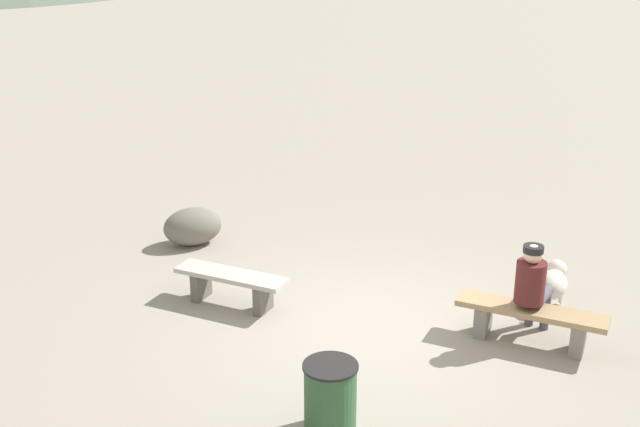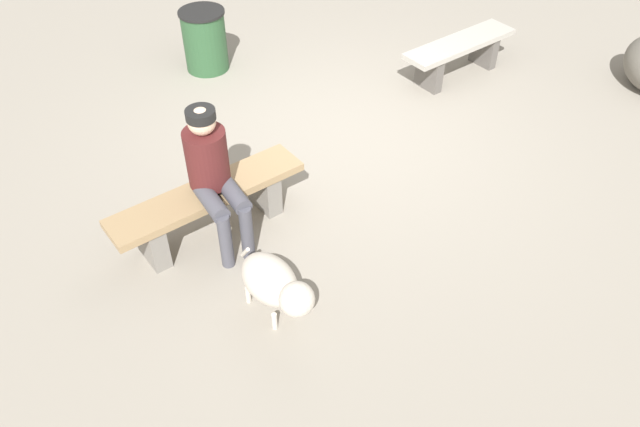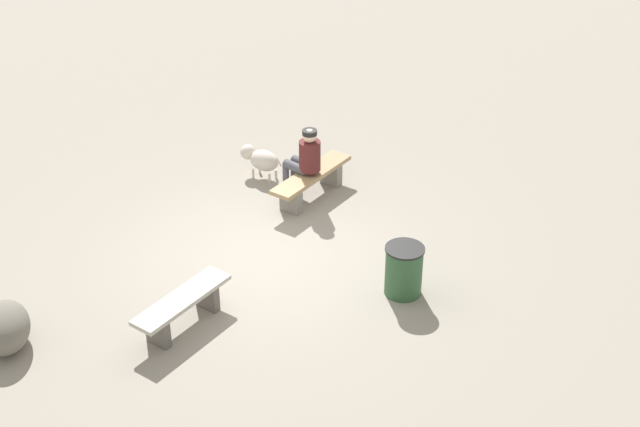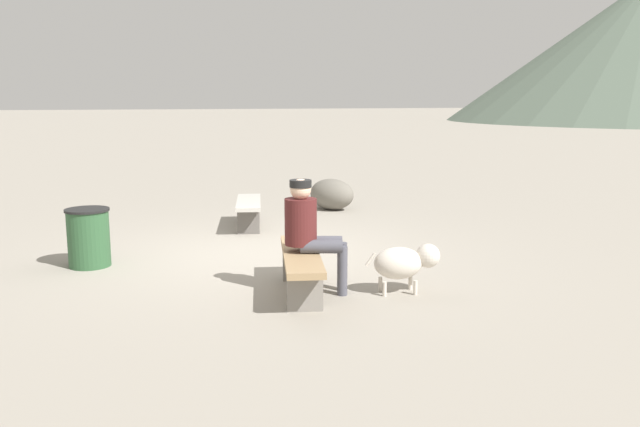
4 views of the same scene
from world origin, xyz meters
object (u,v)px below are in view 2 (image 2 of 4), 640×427
at_px(seated_person, 212,169).
at_px(trash_bin, 205,40).
at_px(dog, 275,284).
at_px(bench_left, 459,52).
at_px(bench_right, 209,204).

distance_m(seated_person, trash_bin, 3.07).
relative_size(seated_person, dog, 1.51).
height_order(bench_left, seated_person, seated_person).
relative_size(bench_left, trash_bin, 2.12).
relative_size(seated_person, trash_bin, 1.70).
bearing_deg(seated_person, bench_left, -162.84).
bearing_deg(bench_right, seated_person, 110.90).
bearing_deg(bench_left, trash_bin, -40.51).
bearing_deg(trash_bin, bench_right, 51.19).
bearing_deg(seated_person, trash_bin, -111.07).
bearing_deg(bench_right, bench_left, -170.52).
height_order(bench_right, trash_bin, trash_bin).
xyz_separation_m(bench_right, dog, (0.27, 1.10, 0.03)).
bearing_deg(dog, bench_right, 173.17).
distance_m(bench_left, bench_right, 3.81).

